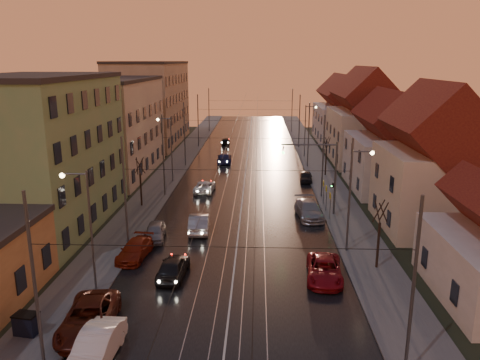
# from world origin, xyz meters

# --- Properties ---
(ground) EXTENTS (160.00, 160.00, 0.00)m
(ground) POSITION_xyz_m (0.00, 0.00, 0.00)
(ground) COLOR black
(ground) RESTS_ON ground
(road) EXTENTS (16.00, 120.00, 0.04)m
(road) POSITION_xyz_m (0.00, 40.00, 0.02)
(road) COLOR black
(road) RESTS_ON ground
(sidewalk_left) EXTENTS (4.00, 120.00, 0.15)m
(sidewalk_left) POSITION_xyz_m (-10.00, 40.00, 0.07)
(sidewalk_left) COLOR #4C4C4C
(sidewalk_left) RESTS_ON ground
(sidewalk_right) EXTENTS (4.00, 120.00, 0.15)m
(sidewalk_right) POSITION_xyz_m (10.00, 40.00, 0.07)
(sidewalk_right) COLOR #4C4C4C
(sidewalk_right) RESTS_ON ground
(tram_rail_0) EXTENTS (0.06, 120.00, 0.03)m
(tram_rail_0) POSITION_xyz_m (-2.20, 40.00, 0.06)
(tram_rail_0) COLOR gray
(tram_rail_0) RESTS_ON road
(tram_rail_1) EXTENTS (0.06, 120.00, 0.03)m
(tram_rail_1) POSITION_xyz_m (-0.77, 40.00, 0.06)
(tram_rail_1) COLOR gray
(tram_rail_1) RESTS_ON road
(tram_rail_2) EXTENTS (0.06, 120.00, 0.03)m
(tram_rail_2) POSITION_xyz_m (0.77, 40.00, 0.06)
(tram_rail_2) COLOR gray
(tram_rail_2) RESTS_ON road
(tram_rail_3) EXTENTS (0.06, 120.00, 0.03)m
(tram_rail_3) POSITION_xyz_m (2.20, 40.00, 0.06)
(tram_rail_3) COLOR gray
(tram_rail_3) RESTS_ON road
(apartment_left_1) EXTENTS (10.00, 18.00, 13.00)m
(apartment_left_1) POSITION_xyz_m (-17.50, 14.00, 6.50)
(apartment_left_1) COLOR #689961
(apartment_left_1) RESTS_ON ground
(apartment_left_2) EXTENTS (10.00, 20.00, 12.00)m
(apartment_left_2) POSITION_xyz_m (-17.50, 34.00, 6.00)
(apartment_left_2) COLOR beige
(apartment_left_2) RESTS_ON ground
(apartment_left_3) EXTENTS (10.00, 24.00, 14.00)m
(apartment_left_3) POSITION_xyz_m (-17.50, 58.00, 7.00)
(apartment_left_3) COLOR #9A8263
(apartment_left_3) RESTS_ON ground
(house_right_1) EXTENTS (8.67, 10.20, 10.80)m
(house_right_1) POSITION_xyz_m (17.00, 15.00, 5.45)
(house_right_1) COLOR beige
(house_right_1) RESTS_ON ground
(house_right_2) EXTENTS (9.18, 12.24, 9.20)m
(house_right_2) POSITION_xyz_m (17.00, 28.00, 4.64)
(house_right_2) COLOR beige
(house_right_2) RESTS_ON ground
(house_right_3) EXTENTS (9.18, 14.28, 11.50)m
(house_right_3) POSITION_xyz_m (17.00, 43.00, 5.80)
(house_right_3) COLOR beige
(house_right_3) RESTS_ON ground
(house_right_4) EXTENTS (9.18, 16.32, 10.00)m
(house_right_4) POSITION_xyz_m (17.00, 61.00, 5.05)
(house_right_4) COLOR beige
(house_right_4) RESTS_ON ground
(catenary_pole_l_0) EXTENTS (0.16, 0.16, 9.00)m
(catenary_pole_l_0) POSITION_xyz_m (-8.60, -6.00, 4.50)
(catenary_pole_l_0) COLOR #595B60
(catenary_pole_l_0) RESTS_ON ground
(catenary_pole_r_0) EXTENTS (0.16, 0.16, 9.00)m
(catenary_pole_r_0) POSITION_xyz_m (8.60, -6.00, 4.50)
(catenary_pole_r_0) COLOR #595B60
(catenary_pole_r_0) RESTS_ON ground
(catenary_pole_l_1) EXTENTS (0.16, 0.16, 9.00)m
(catenary_pole_l_1) POSITION_xyz_m (-8.60, 9.00, 4.50)
(catenary_pole_l_1) COLOR #595B60
(catenary_pole_l_1) RESTS_ON ground
(catenary_pole_r_1) EXTENTS (0.16, 0.16, 9.00)m
(catenary_pole_r_1) POSITION_xyz_m (8.60, 9.00, 4.50)
(catenary_pole_r_1) COLOR #595B60
(catenary_pole_r_1) RESTS_ON ground
(catenary_pole_l_2) EXTENTS (0.16, 0.16, 9.00)m
(catenary_pole_l_2) POSITION_xyz_m (-8.60, 24.00, 4.50)
(catenary_pole_l_2) COLOR #595B60
(catenary_pole_l_2) RESTS_ON ground
(catenary_pole_r_2) EXTENTS (0.16, 0.16, 9.00)m
(catenary_pole_r_2) POSITION_xyz_m (8.60, 24.00, 4.50)
(catenary_pole_r_2) COLOR #595B60
(catenary_pole_r_2) RESTS_ON ground
(catenary_pole_l_3) EXTENTS (0.16, 0.16, 9.00)m
(catenary_pole_l_3) POSITION_xyz_m (-8.60, 39.00, 4.50)
(catenary_pole_l_3) COLOR #595B60
(catenary_pole_l_3) RESTS_ON ground
(catenary_pole_r_3) EXTENTS (0.16, 0.16, 9.00)m
(catenary_pole_r_3) POSITION_xyz_m (8.60, 39.00, 4.50)
(catenary_pole_r_3) COLOR #595B60
(catenary_pole_r_3) RESTS_ON ground
(catenary_pole_l_4) EXTENTS (0.16, 0.16, 9.00)m
(catenary_pole_l_4) POSITION_xyz_m (-8.60, 54.00, 4.50)
(catenary_pole_l_4) COLOR #595B60
(catenary_pole_l_4) RESTS_ON ground
(catenary_pole_r_4) EXTENTS (0.16, 0.16, 9.00)m
(catenary_pole_r_4) POSITION_xyz_m (8.60, 54.00, 4.50)
(catenary_pole_r_4) COLOR #595B60
(catenary_pole_r_4) RESTS_ON ground
(catenary_pole_l_5) EXTENTS (0.16, 0.16, 9.00)m
(catenary_pole_l_5) POSITION_xyz_m (-8.60, 72.00, 4.50)
(catenary_pole_l_5) COLOR #595B60
(catenary_pole_l_5) RESTS_ON ground
(catenary_pole_r_5) EXTENTS (0.16, 0.16, 9.00)m
(catenary_pole_r_5) POSITION_xyz_m (8.60, 72.00, 4.50)
(catenary_pole_r_5) COLOR #595B60
(catenary_pole_r_5) RESTS_ON ground
(street_lamp_0) EXTENTS (1.75, 0.32, 8.00)m
(street_lamp_0) POSITION_xyz_m (-9.10, 2.00, 4.89)
(street_lamp_0) COLOR #595B60
(street_lamp_0) RESTS_ON ground
(street_lamp_1) EXTENTS (1.75, 0.32, 8.00)m
(street_lamp_1) POSITION_xyz_m (9.10, 10.00, 4.89)
(street_lamp_1) COLOR #595B60
(street_lamp_1) RESTS_ON ground
(street_lamp_2) EXTENTS (1.75, 0.32, 8.00)m
(street_lamp_2) POSITION_xyz_m (-9.10, 30.00, 4.89)
(street_lamp_2) COLOR #595B60
(street_lamp_2) RESTS_ON ground
(street_lamp_3) EXTENTS (1.75, 0.32, 8.00)m
(street_lamp_3) POSITION_xyz_m (9.10, 46.00, 4.89)
(street_lamp_3) COLOR #595B60
(street_lamp_3) RESTS_ON ground
(traffic_light_mast) EXTENTS (5.30, 0.32, 7.20)m
(traffic_light_mast) POSITION_xyz_m (7.99, 18.00, 4.60)
(traffic_light_mast) COLOR #595B60
(traffic_light_mast) RESTS_ON ground
(bare_tree_0) EXTENTS (1.09, 1.09, 5.11)m
(bare_tree_0) POSITION_xyz_m (-10.20, 20.00, 2.49)
(bare_tree_0) COLOR black
(bare_tree_0) RESTS_ON ground
(bare_tree_1) EXTENTS (1.09, 1.09, 5.11)m
(bare_tree_1) POSITION_xyz_m (10.20, 6.00, 2.49)
(bare_tree_1) COLOR black
(bare_tree_1) RESTS_ON ground
(bare_tree_2) EXTENTS (1.09, 1.09, 5.11)m
(bare_tree_2) POSITION_xyz_m (10.40, 34.00, 2.49)
(bare_tree_2) COLOR black
(bare_tree_2) RESTS_ON ground
(driving_car_0) EXTENTS (1.99, 4.46, 1.49)m
(driving_car_0) POSITION_xyz_m (-4.13, 4.20, 0.75)
(driving_car_0) COLOR black
(driving_car_0) RESTS_ON ground
(driving_car_1) EXTENTS (2.04, 4.88, 1.57)m
(driving_car_1) POSITION_xyz_m (-3.47, 13.16, 0.78)
(driving_car_1) COLOR #9A9A9F
(driving_car_1) RESTS_ON ground
(driving_car_2) EXTENTS (2.29, 4.59, 1.25)m
(driving_car_2) POSITION_xyz_m (-4.37, 25.80, 0.63)
(driving_car_2) COLOR silver
(driving_car_2) RESTS_ON ground
(driving_car_3) EXTENTS (2.24, 5.03, 1.43)m
(driving_car_3) POSITION_xyz_m (-3.26, 41.44, 0.72)
(driving_car_3) COLOR #1A1F50
(driving_car_3) RESTS_ON ground
(driving_car_4) EXTENTS (1.62, 3.64, 1.22)m
(driving_car_4) POSITION_xyz_m (-4.11, 56.63, 0.61)
(driving_car_4) COLOR black
(driving_car_4) RESTS_ON ground
(parked_left_0) EXTENTS (1.86, 4.85, 1.58)m
(parked_left_0) POSITION_xyz_m (-6.27, -5.28, 0.79)
(parked_left_0) COLOR silver
(parked_left_0) RESTS_ON ground
(parked_left_1) EXTENTS (3.15, 5.92, 1.58)m
(parked_left_1) POSITION_xyz_m (-7.60, -2.58, 0.79)
(parked_left_1) COLOR #4D170D
(parked_left_1) RESTS_ON ground
(parked_left_2) EXTENTS (2.27, 4.70, 1.32)m
(parked_left_2) POSITION_xyz_m (-7.59, 7.25, 0.66)
(parked_left_2) COLOR maroon
(parked_left_2) RESTS_ON ground
(parked_left_3) EXTENTS (2.03, 4.16, 1.37)m
(parked_left_3) POSITION_xyz_m (-6.88, 11.07, 0.68)
(parked_left_3) COLOR gray
(parked_left_3) RESTS_ON ground
(parked_right_0) EXTENTS (2.78, 5.26, 1.41)m
(parked_right_0) POSITION_xyz_m (6.22, 4.22, 0.70)
(parked_right_0) COLOR maroon
(parked_right_0) RESTS_ON ground
(parked_right_1) EXTENTS (2.74, 5.60, 1.57)m
(parked_right_1) POSITION_xyz_m (6.54, 17.27, 0.78)
(parked_right_1) COLOR #9D9EA2
(parked_right_1) RESTS_ON ground
(parked_right_2) EXTENTS (1.76, 3.74, 1.24)m
(parked_right_2) POSITION_xyz_m (7.60, 30.83, 0.62)
(parked_right_2) COLOR black
(parked_right_2) RESTS_ON ground
(dumpster) EXTENTS (1.30, 0.96, 1.10)m
(dumpster) POSITION_xyz_m (-10.77, -3.24, 0.70)
(dumpster) COLOR black
(dumpster) RESTS_ON sidewalk_left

